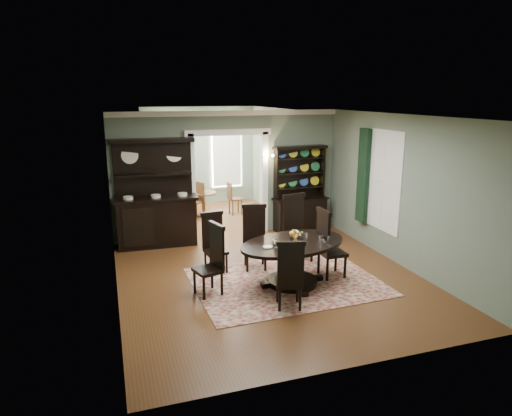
{
  "coord_description": "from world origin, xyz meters",
  "views": [
    {
      "loc": [
        -2.75,
        -7.48,
        3.38
      ],
      "look_at": [
        -0.09,
        0.6,
        1.24
      ],
      "focal_mm": 32.0,
      "sensor_mm": 36.0,
      "label": 1
    }
  ],
  "objects_px": {
    "dining_table": "(293,255)",
    "parlor_table": "(203,201)",
    "sideboard": "(156,209)",
    "welsh_dresser": "(300,200)"
  },
  "relations": [
    {
      "from": "welsh_dresser",
      "to": "parlor_table",
      "type": "height_order",
      "value": "welsh_dresser"
    },
    {
      "from": "dining_table",
      "to": "parlor_table",
      "type": "bearing_deg",
      "value": 80.8
    },
    {
      "from": "parlor_table",
      "to": "dining_table",
      "type": "bearing_deg",
      "value": -84.09
    },
    {
      "from": "welsh_dresser",
      "to": "parlor_table",
      "type": "bearing_deg",
      "value": 131.97
    },
    {
      "from": "dining_table",
      "to": "welsh_dresser",
      "type": "bearing_deg",
      "value": 49.4
    },
    {
      "from": "welsh_dresser",
      "to": "parlor_table",
      "type": "distance_m",
      "value": 2.94
    },
    {
      "from": "welsh_dresser",
      "to": "parlor_table",
      "type": "relative_size",
      "value": 2.88
    },
    {
      "from": "parlor_table",
      "to": "sideboard",
      "type": "bearing_deg",
      "value": -125.47
    },
    {
      "from": "welsh_dresser",
      "to": "dining_table",
      "type": "bearing_deg",
      "value": -117.45
    },
    {
      "from": "sideboard",
      "to": "welsh_dresser",
      "type": "distance_m",
      "value": 3.56
    }
  ]
}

